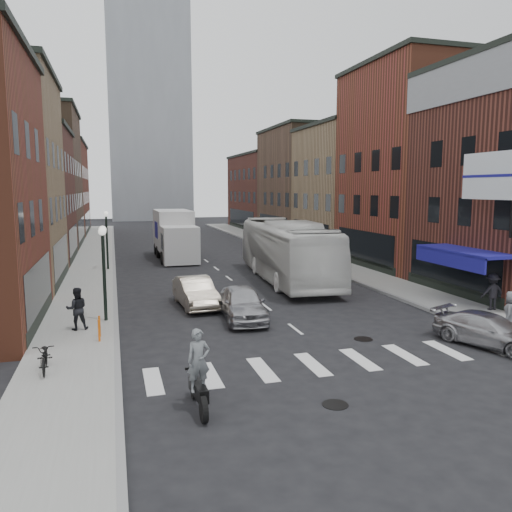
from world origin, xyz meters
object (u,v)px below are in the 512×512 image
(billboard_sign, at_px, (489,178))
(ped_right_a, at_px, (493,292))
(motorcycle_rider, at_px, (199,373))
(sedan_left_far, at_px, (195,292))
(transit_bus, at_px, (286,251))
(sedan_left_near, at_px, (243,303))
(parked_bicycle, at_px, (45,356))
(ped_left_solo, at_px, (77,309))
(box_truck, at_px, (175,235))
(curb_car, at_px, (489,330))
(ped_right_c, at_px, (511,313))
(streetlamp_near, at_px, (103,255))
(bike_rack, at_px, (99,328))
(streetlamp_far, at_px, (107,229))

(billboard_sign, bearing_deg, ped_right_a, 27.06)
(motorcycle_rider, xyz_separation_m, sedan_left_far, (1.75, 11.34, -0.31))
(billboard_sign, relative_size, sedan_left_far, 0.86)
(transit_bus, relative_size, sedan_left_near, 3.09)
(parked_bicycle, height_order, ped_left_solo, ped_left_solo)
(transit_bus, bearing_deg, box_truck, 120.14)
(box_truck, distance_m, sedan_left_far, 16.84)
(curb_car, relative_size, ped_right_c, 2.41)
(streetlamp_near, xyz_separation_m, sedan_left_far, (4.13, 2.00, -2.21))
(bike_rack, xyz_separation_m, motorcycle_rider, (2.59, -6.64, 0.46))
(box_truck, height_order, ped_left_solo, box_truck)
(sedan_left_near, bearing_deg, streetlamp_near, 174.85)
(streetlamp_near, distance_m, box_truck, 19.49)
(parked_bicycle, bearing_deg, curb_car, -9.23)
(streetlamp_far, relative_size, sedan_left_near, 0.95)
(motorcycle_rider, bearing_deg, ped_right_a, 18.38)
(billboard_sign, relative_size, box_truck, 0.41)
(ped_right_a, bearing_deg, billboard_sign, 36.36)
(billboard_sign, distance_m, bike_rack, 17.14)
(parked_bicycle, height_order, ped_right_c, ped_right_c)
(motorcycle_rider, bearing_deg, sedan_left_far, 76.10)
(sedan_left_far, xyz_separation_m, ped_left_solo, (-5.19, -3.15, 0.28))
(sedan_left_near, bearing_deg, billboard_sign, -8.89)
(streetlamp_far, xyz_separation_m, ped_right_c, (14.80, -20.45, -1.93))
(sedan_left_far, xyz_separation_m, ped_right_c, (10.67, -8.45, 0.28))
(box_truck, distance_m, ped_left_solo, 20.89)
(sedan_left_near, xyz_separation_m, ped_left_solo, (-6.77, -0.15, 0.26))
(curb_car, distance_m, ped_right_a, 5.44)
(bike_rack, xyz_separation_m, curb_car, (13.56, -4.30, 0.04))
(streetlamp_near, distance_m, bike_rack, 3.59)
(bike_rack, relative_size, box_truck, 0.09)
(streetlamp_near, bearing_deg, sedan_left_far, 25.81)
(parked_bicycle, xyz_separation_m, ped_right_a, (18.72, 2.61, 0.38))
(ped_left_solo, distance_m, ped_right_a, 18.15)
(sedan_left_far, xyz_separation_m, curb_car, (9.22, -9.00, -0.12))
(transit_bus, distance_m, sedan_left_far, 8.55)
(curb_car, xyz_separation_m, ped_left_solo, (-14.42, 5.85, 0.40))
(streetlamp_far, distance_m, ped_right_c, 25.32)
(parked_bicycle, height_order, ped_right_a, ped_right_a)
(transit_bus, bearing_deg, billboard_sign, -59.60)
(parked_bicycle, distance_m, ped_right_a, 18.90)
(curb_car, height_order, ped_right_a, ped_right_a)
(streetlamp_far, bearing_deg, sedan_left_far, -70.99)
(bike_rack, distance_m, curb_car, 14.22)
(bike_rack, bearing_deg, streetlamp_far, 89.31)
(bike_rack, bearing_deg, ped_right_a, -0.94)
(ped_left_solo, bearing_deg, transit_bus, -149.76)
(bike_rack, distance_m, sedan_left_near, 6.15)
(streetlamp_far, xyz_separation_m, parked_bicycle, (-1.72, -19.59, -2.31))
(streetlamp_far, height_order, sedan_left_far, streetlamp_far)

